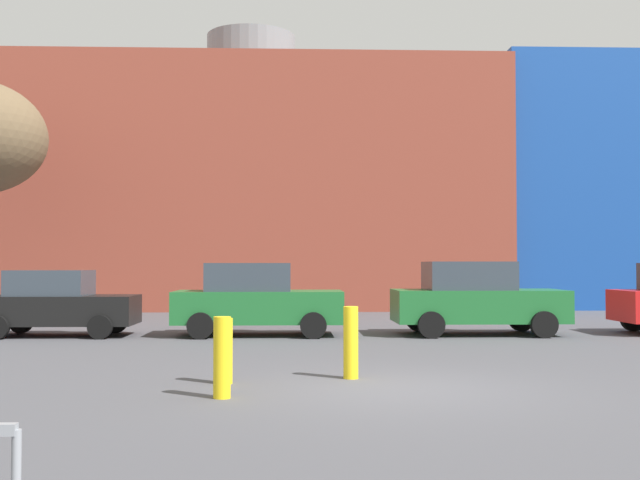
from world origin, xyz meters
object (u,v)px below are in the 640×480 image
at_px(parked_car_2, 256,299).
at_px(bollard_yellow_1, 222,357).
at_px(parked_car_3, 476,298).
at_px(bollard_yellow_2, 351,342).
at_px(bollard_yellow_0, 225,351).
at_px(parked_car_1, 57,303).

xyz_separation_m(parked_car_2, bollard_yellow_1, (-0.03, -9.33, -0.37)).
relative_size(parked_car_3, bollard_yellow_1, 3.95).
relative_size(parked_car_2, bollard_yellow_2, 3.73).
relative_size(parked_car_2, bollard_yellow_1, 3.87).
bearing_deg(bollard_yellow_0, bollard_yellow_2, 12.93).
distance_m(parked_car_1, parked_car_2, 5.10).
bearing_deg(bollard_yellow_1, bollard_yellow_2, 42.43).
height_order(parked_car_3, bollard_yellow_1, parked_car_3).
bearing_deg(bollard_yellow_2, parked_car_3, 63.03).
xyz_separation_m(bollard_yellow_1, bollard_yellow_2, (1.91, 1.75, 0.02)).
xyz_separation_m(parked_car_1, bollard_yellow_0, (4.99, -8.04, -0.34)).
xyz_separation_m(parked_car_1, parked_car_3, (10.83, 0.00, 0.11)).
distance_m(parked_car_3, bollard_yellow_0, 9.95).
bearing_deg(parked_car_3, bollard_yellow_2, -116.97).
xyz_separation_m(bollard_yellow_0, bollard_yellow_2, (1.98, 0.46, 0.07)).
relative_size(bollard_yellow_0, bollard_yellow_1, 0.90).
height_order(parked_car_1, bollard_yellow_2, parked_car_1).
bearing_deg(bollard_yellow_1, parked_car_2, 89.79).
height_order(parked_car_1, bollard_yellow_1, parked_car_1).
bearing_deg(bollard_yellow_2, parked_car_2, 103.89).
distance_m(bollard_yellow_1, bollard_yellow_2, 2.59).
bearing_deg(parked_car_1, bollard_yellow_1, -61.49).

